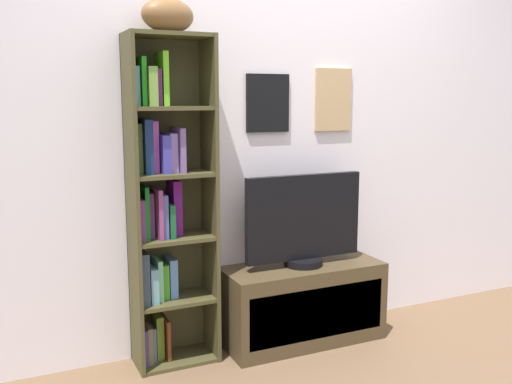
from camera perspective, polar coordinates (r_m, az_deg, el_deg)
name	(u,v)px	position (r m, az deg, el deg)	size (l,w,h in m)	color
back_wall	(271,121)	(3.29, 1.46, 7.12)	(4.80, 0.08, 2.53)	silver
bookshelf	(163,205)	(2.98, -9.24, -1.30)	(0.43, 0.25, 1.71)	#433F22
football	(168,15)	(2.94, -8.79, 17.01)	(0.28, 0.17, 0.17)	brown
tv_stand	(303,303)	(3.36, 4.69, -10.99)	(0.92, 0.36, 0.45)	#463722
television	(304,221)	(3.23, 4.79, -2.93)	(0.70, 0.22, 0.52)	black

